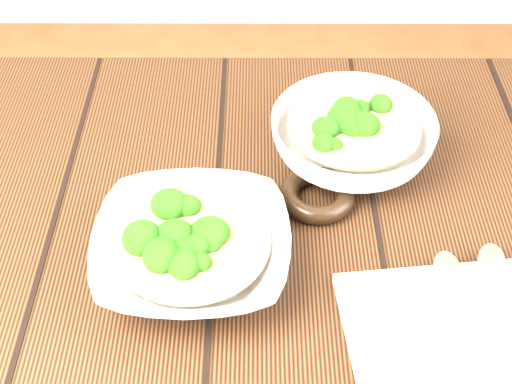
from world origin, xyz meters
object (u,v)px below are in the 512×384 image
(table, at_px, (233,307))
(soup_bowl_front, at_px, (192,249))
(trivet, at_px, (317,195))
(napkin, at_px, (465,342))
(soup_bowl_back, at_px, (352,138))

(table, xyz_separation_m, soup_bowl_front, (-0.04, -0.03, 0.15))
(trivet, bearing_deg, napkin, -56.29)
(table, xyz_separation_m, soup_bowl_back, (0.16, 0.16, 0.16))
(trivet, bearing_deg, soup_bowl_front, -144.39)
(soup_bowl_back, bearing_deg, napkin, -72.46)
(table, distance_m, soup_bowl_front, 0.16)
(table, bearing_deg, trivet, 35.33)
(table, relative_size, soup_bowl_front, 5.35)
(soup_bowl_front, relative_size, soup_bowl_back, 0.94)
(soup_bowl_front, bearing_deg, table, 36.34)
(soup_bowl_front, bearing_deg, trivet, 35.61)
(soup_bowl_front, bearing_deg, soup_bowl_back, 43.52)
(trivet, distance_m, napkin, 0.26)
(table, xyz_separation_m, trivet, (0.11, 0.08, 0.13))
(soup_bowl_back, bearing_deg, table, -134.79)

